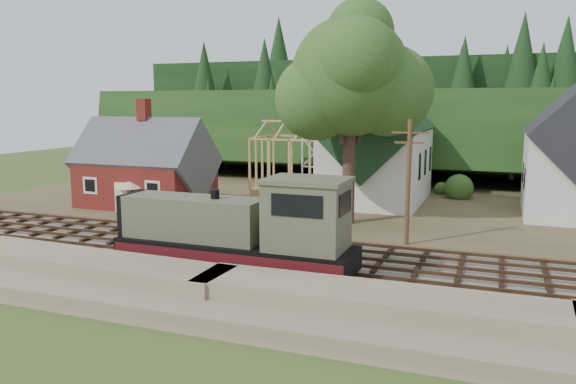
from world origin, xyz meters
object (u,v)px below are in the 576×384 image
(locomotive, at_px, (242,232))
(patio_set, at_px, (129,186))
(car_green, at_px, (115,197))
(car_blue, at_px, (283,204))

(locomotive, xyz_separation_m, patio_set, (-14.83, 10.42, 0.22))
(patio_set, bearing_deg, car_green, 140.58)
(car_blue, height_order, car_green, car_blue)
(car_blue, xyz_separation_m, patio_set, (-11.15, -4.81, 1.56))
(locomotive, height_order, patio_set, locomotive)
(locomotive, relative_size, car_green, 3.99)
(patio_set, bearing_deg, locomotive, -35.10)
(locomotive, bearing_deg, car_green, 143.92)
(locomotive, distance_m, patio_set, 18.12)
(locomotive, height_order, car_blue, locomotive)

